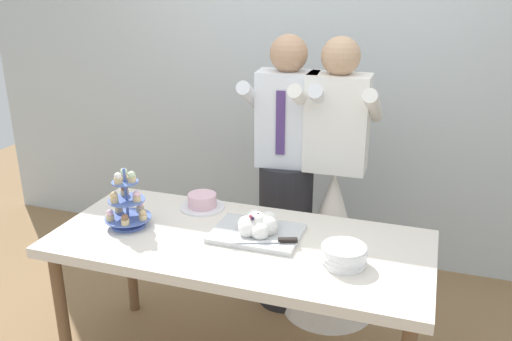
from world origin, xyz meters
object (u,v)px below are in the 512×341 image
dessert_table (239,253)px  main_cake_tray (258,228)px  person_groom (286,191)px  round_cake (202,202)px  plate_stack (344,255)px  person_bride (332,223)px  cupcake_stand (127,205)px

dessert_table → main_cake_tray: bearing=41.6°
main_cake_tray → person_groom: 0.66m
round_cake → person_groom: 0.56m
main_cake_tray → plate_stack: 0.46m
dessert_table → round_cake: bearing=138.4°
plate_stack → person_bride: bearing=104.0°
cupcake_stand → plate_stack: size_ratio=1.52×
plate_stack → person_groom: person_groom is taller
plate_stack → person_bride: person_bride is taller
cupcake_stand → main_cake_tray: cupcake_stand is taller
dessert_table → plate_stack: size_ratio=8.95×
cupcake_stand → plate_stack: cupcake_stand is taller
dessert_table → person_bride: person_bride is taller
person_bride → plate_stack: bearing=-76.0°
person_groom → person_bride: same height
dessert_table → person_bride: size_ratio=1.08×
main_cake_tray → person_bride: size_ratio=0.26×
person_groom → person_bride: bearing=-1.0°
person_bride → person_groom: bearing=179.0°
cupcake_stand → round_cake: size_ratio=1.27×
dessert_table → main_cake_tray: 0.15m
plate_stack → person_groom: size_ratio=0.12×
main_cake_tray → round_cake: 0.44m
cupcake_stand → person_groom: 0.98m
main_cake_tray → round_cake: size_ratio=1.78×
person_bride → dessert_table: bearing=-113.9°
round_cake → person_groom: (0.35, 0.44, -0.06)m
round_cake → person_bride: bearing=34.4°
main_cake_tray → round_cake: bearing=150.8°
dessert_table → cupcake_stand: size_ratio=5.90×
dessert_table → main_cake_tray: main_cake_tray is taller
person_groom → person_bride: 0.33m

